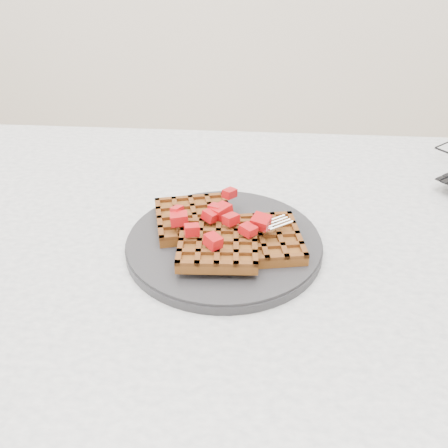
# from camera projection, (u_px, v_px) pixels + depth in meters

# --- Properties ---
(table) EXTENTS (1.20, 0.80, 0.75)m
(table) POSITION_uv_depth(u_px,v_px,m) (263.00, 304.00, 0.77)
(table) COLOR silver
(table) RESTS_ON ground
(plate) EXTENTS (0.27, 0.27, 0.02)m
(plate) POSITION_uv_depth(u_px,v_px,m) (224.00, 243.00, 0.69)
(plate) COLOR #232326
(plate) RESTS_ON table
(waffles) EXTENTS (0.22, 0.19, 0.03)m
(waffles) POSITION_uv_depth(u_px,v_px,m) (224.00, 233.00, 0.68)
(waffles) COLOR brown
(waffles) RESTS_ON plate
(strawberry_pile) EXTENTS (0.15, 0.15, 0.02)m
(strawberry_pile) POSITION_uv_depth(u_px,v_px,m) (224.00, 215.00, 0.66)
(strawberry_pile) COLOR #970007
(strawberry_pile) RESTS_ON waffles
(fork) EXTENTS (0.16, 0.13, 0.02)m
(fork) POSITION_uv_depth(u_px,v_px,m) (244.00, 247.00, 0.65)
(fork) COLOR silver
(fork) RESTS_ON plate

